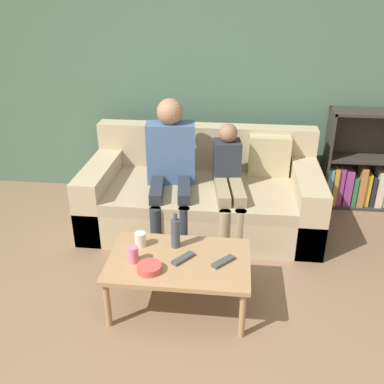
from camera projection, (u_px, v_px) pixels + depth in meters
name	position (u px, v px, depth m)	size (l,w,h in m)	color
wall_back	(202.00, 62.00, 3.95)	(12.00, 0.06, 2.60)	#4C6B56
couch	(203.00, 196.00, 3.78)	(1.99, 0.99, 0.80)	tan
bookshelf	(361.00, 171.00, 4.07)	(0.73, 0.28, 0.93)	#332D28
coffee_table	(179.00, 264.00, 2.76)	(0.91, 0.58, 0.36)	#A87F56
person_adult	(171.00, 158.00, 3.56)	(0.44, 0.70, 1.12)	#282D38
person_child	(229.00, 178.00, 3.52)	(0.30, 0.69, 0.93)	#9E8966
cup_near	(133.00, 254.00, 2.70)	(0.07, 0.07, 0.11)	pink
cup_far	(140.00, 239.00, 2.86)	(0.08, 0.08, 0.10)	silver
tv_remote_0	(183.00, 258.00, 2.73)	(0.14, 0.16, 0.02)	#47474C
tv_remote_1	(223.00, 262.00, 2.70)	(0.15, 0.16, 0.02)	#47474C
snack_bowl	(149.00, 268.00, 2.62)	(0.15, 0.15, 0.05)	#DB4C47
bottle	(175.00, 233.00, 2.83)	(0.06, 0.06, 0.25)	#424756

